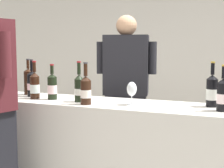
{
  "coord_description": "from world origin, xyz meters",
  "views": [
    {
      "loc": [
        0.99,
        -2.4,
        1.37
      ],
      "look_at": [
        0.02,
        0.0,
        1.08
      ],
      "focal_mm": 52.43,
      "sensor_mm": 36.0,
      "label": 1
    }
  ],
  "objects_px": {
    "wine_bottle_1": "(28,81)",
    "wine_bottle_8": "(79,88)",
    "person_server": "(126,103)",
    "wine_bottle_5": "(212,91)",
    "wine_bottle_4": "(35,85)",
    "wine_glass": "(132,90)",
    "wine_bottle_7": "(223,95)",
    "wine_bottle_0": "(86,90)",
    "wine_bottle_3": "(52,87)",
    "wine_bottle_2": "(11,84)",
    "wine_bottle_6": "(32,84)"
  },
  "relations": [
    {
      "from": "wine_glass",
      "to": "wine_bottle_5",
      "type": "bearing_deg",
      "value": 14.3
    },
    {
      "from": "wine_bottle_4",
      "to": "wine_glass",
      "type": "relative_size",
      "value": 1.83
    },
    {
      "from": "wine_bottle_7",
      "to": "wine_glass",
      "type": "xyz_separation_m",
      "value": [
        -0.66,
        0.0,
        0.0
      ]
    },
    {
      "from": "wine_glass",
      "to": "wine_bottle_8",
      "type": "bearing_deg",
      "value": -176.49
    },
    {
      "from": "wine_bottle_2",
      "to": "wine_bottle_5",
      "type": "relative_size",
      "value": 0.95
    },
    {
      "from": "wine_bottle_6",
      "to": "wine_bottle_7",
      "type": "xyz_separation_m",
      "value": [
        1.64,
        -0.08,
        -0.0
      ]
    },
    {
      "from": "wine_bottle_2",
      "to": "wine_bottle_6",
      "type": "height_order",
      "value": "wine_bottle_6"
    },
    {
      "from": "person_server",
      "to": "wine_bottle_4",
      "type": "bearing_deg",
      "value": -132.77
    },
    {
      "from": "wine_bottle_3",
      "to": "person_server",
      "type": "bearing_deg",
      "value": 55.38
    },
    {
      "from": "wine_bottle_5",
      "to": "wine_bottle_6",
      "type": "height_order",
      "value": "wine_bottle_5"
    },
    {
      "from": "wine_bottle_5",
      "to": "person_server",
      "type": "distance_m",
      "value": 1.01
    },
    {
      "from": "wine_bottle_8",
      "to": "wine_bottle_3",
      "type": "bearing_deg",
      "value": 173.94
    },
    {
      "from": "person_server",
      "to": "wine_bottle_1",
      "type": "bearing_deg",
      "value": -149.61
    },
    {
      "from": "person_server",
      "to": "wine_bottle_3",
      "type": "bearing_deg",
      "value": -124.62
    },
    {
      "from": "wine_bottle_2",
      "to": "wine_glass",
      "type": "distance_m",
      "value": 1.13
    },
    {
      "from": "wine_bottle_4",
      "to": "person_server",
      "type": "height_order",
      "value": "person_server"
    },
    {
      "from": "wine_bottle_1",
      "to": "wine_bottle_8",
      "type": "distance_m",
      "value": 0.66
    },
    {
      "from": "wine_bottle_4",
      "to": "wine_bottle_5",
      "type": "relative_size",
      "value": 0.96
    },
    {
      "from": "wine_bottle_2",
      "to": "person_server",
      "type": "height_order",
      "value": "person_server"
    },
    {
      "from": "wine_bottle_8",
      "to": "person_server",
      "type": "bearing_deg",
      "value": 75.78
    },
    {
      "from": "wine_bottle_2",
      "to": "wine_bottle_3",
      "type": "height_order",
      "value": "wine_bottle_2"
    },
    {
      "from": "wine_bottle_1",
      "to": "person_server",
      "type": "xyz_separation_m",
      "value": [
        0.8,
        0.47,
        -0.24
      ]
    },
    {
      "from": "wine_bottle_2",
      "to": "wine_bottle_3",
      "type": "xyz_separation_m",
      "value": [
        0.42,
        0.01,
        -0.0
      ]
    },
    {
      "from": "wine_bottle_2",
      "to": "wine_bottle_5",
      "type": "distance_m",
      "value": 1.72
    },
    {
      "from": "wine_bottle_8",
      "to": "wine_bottle_0",
      "type": "bearing_deg",
      "value": -39.66
    },
    {
      "from": "wine_bottle_1",
      "to": "wine_bottle_3",
      "type": "distance_m",
      "value": 0.4
    },
    {
      "from": "wine_bottle_2",
      "to": "wine_bottle_3",
      "type": "bearing_deg",
      "value": 0.89
    },
    {
      "from": "wine_bottle_1",
      "to": "person_server",
      "type": "bearing_deg",
      "value": 30.39
    },
    {
      "from": "wine_bottle_4",
      "to": "wine_bottle_8",
      "type": "xyz_separation_m",
      "value": [
        0.44,
        -0.01,
        0.0
      ]
    },
    {
      "from": "wine_bottle_6",
      "to": "wine_glass",
      "type": "relative_size",
      "value": 1.88
    },
    {
      "from": "wine_bottle_0",
      "to": "wine_bottle_1",
      "type": "bearing_deg",
      "value": 159.26
    },
    {
      "from": "wine_bottle_5",
      "to": "wine_bottle_8",
      "type": "xyz_separation_m",
      "value": [
        -1.02,
        -0.17,
        -0.0
      ]
    },
    {
      "from": "wine_bottle_1",
      "to": "wine_bottle_2",
      "type": "relative_size",
      "value": 1.04
    },
    {
      "from": "wine_bottle_1",
      "to": "person_server",
      "type": "distance_m",
      "value": 0.96
    },
    {
      "from": "wine_bottle_5",
      "to": "wine_bottle_7",
      "type": "height_order",
      "value": "wine_bottle_5"
    },
    {
      "from": "wine_bottle_3",
      "to": "wine_bottle_1",
      "type": "bearing_deg",
      "value": 155.54
    },
    {
      "from": "wine_bottle_1",
      "to": "wine_bottle_5",
      "type": "relative_size",
      "value": 0.99
    },
    {
      "from": "wine_bottle_1",
      "to": "wine_bottle_6",
      "type": "xyz_separation_m",
      "value": [
        0.1,
        -0.09,
        -0.01
      ]
    },
    {
      "from": "wine_bottle_3",
      "to": "wine_bottle_5",
      "type": "xyz_separation_m",
      "value": [
        1.29,
        0.15,
        0.01
      ]
    },
    {
      "from": "wine_bottle_4",
      "to": "wine_bottle_5",
      "type": "distance_m",
      "value": 1.46
    },
    {
      "from": "wine_bottle_0",
      "to": "wine_bottle_7",
      "type": "xyz_separation_m",
      "value": [
        1.0,
        0.11,
        0.0
      ]
    },
    {
      "from": "wine_bottle_1",
      "to": "wine_bottle_8",
      "type": "height_order",
      "value": "wine_bottle_1"
    },
    {
      "from": "wine_bottle_0",
      "to": "wine_bottle_1",
      "type": "xyz_separation_m",
      "value": [
        -0.74,
        0.28,
        0.02
      ]
    },
    {
      "from": "wine_bottle_4",
      "to": "person_server",
      "type": "relative_size",
      "value": 0.19
    },
    {
      "from": "wine_glass",
      "to": "person_server",
      "type": "height_order",
      "value": "person_server"
    },
    {
      "from": "wine_bottle_0",
      "to": "wine_bottle_7",
      "type": "distance_m",
      "value": 1.01
    },
    {
      "from": "wine_bottle_8",
      "to": "wine_glass",
      "type": "bearing_deg",
      "value": 3.51
    },
    {
      "from": "wine_bottle_1",
      "to": "wine_bottle_5",
      "type": "height_order",
      "value": "wine_bottle_5"
    },
    {
      "from": "wine_bottle_4",
      "to": "person_server",
      "type": "bearing_deg",
      "value": 47.23
    },
    {
      "from": "wine_bottle_5",
      "to": "person_server",
      "type": "height_order",
      "value": "person_server"
    }
  ]
}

